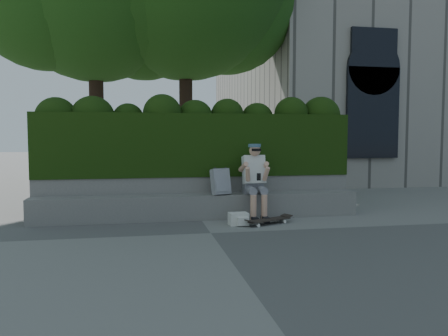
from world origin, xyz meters
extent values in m
plane|color=slate|center=(0.00, 0.00, 0.00)|extent=(80.00, 80.00, 0.00)
cube|color=gray|center=(0.00, 1.25, 0.23)|extent=(6.00, 0.45, 0.45)
cube|color=gray|center=(0.00, 1.73, 0.38)|extent=(6.00, 0.50, 0.75)
cube|color=black|center=(0.00, 1.95, 1.35)|extent=(6.00, 1.00, 1.20)
cylinder|color=black|center=(0.19, 5.66, 1.75)|extent=(0.37, 0.37, 3.51)
cylinder|color=black|center=(-2.23, 5.61, 1.60)|extent=(0.38, 0.38, 3.20)
cube|color=slate|center=(0.99, 1.20, 0.56)|extent=(0.36, 0.26, 0.22)
cube|color=silver|center=(0.99, 1.13, 0.90)|extent=(0.40, 0.32, 0.55)
sphere|color=tan|center=(0.99, 1.06, 1.26)|extent=(0.21, 0.21, 0.21)
cylinder|color=#42647A|center=(0.99, 1.08, 1.35)|extent=(0.23, 0.23, 0.06)
cube|color=black|center=(0.99, 0.78, 0.80)|extent=(0.07, 0.02, 0.13)
cylinder|color=tan|center=(0.89, 0.76, 0.24)|extent=(0.11, 0.11, 0.47)
cylinder|color=tan|center=(1.09, 0.76, 0.24)|extent=(0.11, 0.11, 0.47)
cube|color=black|center=(0.89, 0.70, 0.05)|extent=(0.10, 0.26, 0.10)
cube|color=black|center=(1.09, 0.70, 0.05)|extent=(0.10, 0.26, 0.10)
cube|color=black|center=(1.09, 0.50, 0.08)|extent=(0.86, 0.54, 0.02)
cylinder|color=silver|center=(0.85, 0.30, 0.03)|extent=(0.07, 0.05, 0.06)
cylinder|color=silver|center=(0.78, 0.47, 0.03)|extent=(0.07, 0.05, 0.06)
cylinder|color=silver|center=(1.39, 0.54, 0.03)|extent=(0.07, 0.05, 0.06)
cylinder|color=silver|center=(1.32, 0.71, 0.03)|extent=(0.07, 0.05, 0.06)
cube|color=#BBBCC0|center=(0.36, 1.15, 0.69)|extent=(0.36, 0.26, 0.47)
cube|color=silver|center=(0.56, 0.55, 0.10)|extent=(0.34, 0.25, 0.21)
camera|label=1|loc=(-1.05, -6.67, 1.50)|focal=35.00mm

